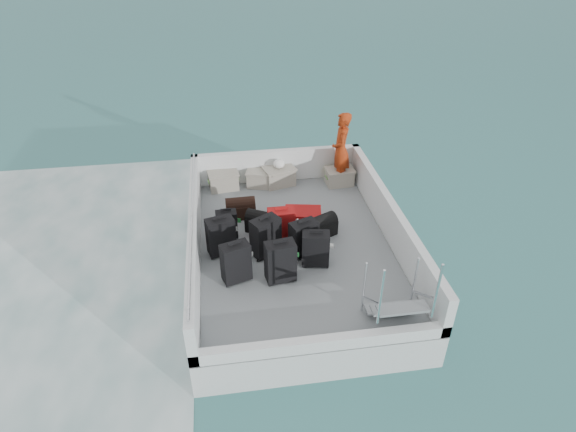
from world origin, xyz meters
The scene contains 24 objects.
ground centered at (0.00, 0.00, 0.00)m, with size 160.00×160.00×0.00m, color #164D50.
wake_foam centered at (-4.80, 0.00, 0.00)m, with size 10.00×10.00×0.00m, color white.
ferry_hull centered at (0.00, 0.00, 0.30)m, with size 3.60×5.00×0.60m, color silver.
deck centered at (0.00, 0.00, 0.61)m, with size 3.30×4.70×0.02m, color gray.
deck_fittings centered at (0.35, -0.32, 0.99)m, with size 3.60×5.00×0.90m.
suitcase_0 centered at (-1.07, -0.83, 0.97)m, with size 0.45×0.25×0.69m, color black.
suitcase_1 centered at (-1.28, -0.08, 0.97)m, with size 0.46×0.27×0.69m, color black.
suitcase_2 centered at (-1.17, 0.39, 0.89)m, with size 0.37×0.22×0.54m, color black.
suitcase_3 centered at (-0.38, -0.93, 0.98)m, with size 0.47×0.27×0.72m, color black.
suitcase_4 centered at (-0.53, -0.21, 0.97)m, with size 0.48×0.28×0.71m, color black.
suitcase_5 centered at (-0.22, 0.13, 0.94)m, with size 0.47×0.28×0.65m, color #A20C15.
suitcase_6 centered at (0.25, -0.61, 0.93)m, with size 0.45×0.26×0.62m, color black.
suitcase_7 centered at (0.10, -0.30, 0.94)m, with size 0.46×0.26×0.64m, color black.
suitcase_8 centered at (0.27, 0.66, 0.75)m, with size 0.44×0.68×0.27m, color #A20C15.
duffel_0 centered at (-0.88, 1.04, 0.78)m, with size 0.56×0.30×0.32m, color black, non-canonical shape.
duffel_1 centered at (-0.57, 0.51, 0.78)m, with size 0.46×0.30×0.32m, color black, non-canonical shape.
duffel_2 centered at (0.55, 0.21, 0.78)m, with size 0.48×0.30×0.32m, color black, non-canonical shape.
crate_0 centered at (-1.17, 2.20, 0.80)m, with size 0.59×0.41×0.36m, color #9D9789.
crate_1 centered at (-0.38, 2.20, 0.79)m, with size 0.55×0.38×0.33m, color #9D9789.
crate_2 centered at (0.02, 2.20, 0.81)m, with size 0.62×0.43×0.37m, color #9D9789.
crate_3 centered at (1.30, 2.01, 0.79)m, with size 0.55×0.38×0.33m, color #9D9789.
yellow_bag centered at (1.18, 2.20, 0.73)m, with size 0.28×0.26×0.22m, color gold.
white_bag centered at (0.02, 2.20, 1.08)m, with size 0.24×0.24×0.18m, color white.
passenger centered at (1.30, 2.04, 1.42)m, with size 0.59×0.38×1.60m, color red.
Camera 1 is at (-1.14, -6.83, 5.70)m, focal length 30.00 mm.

